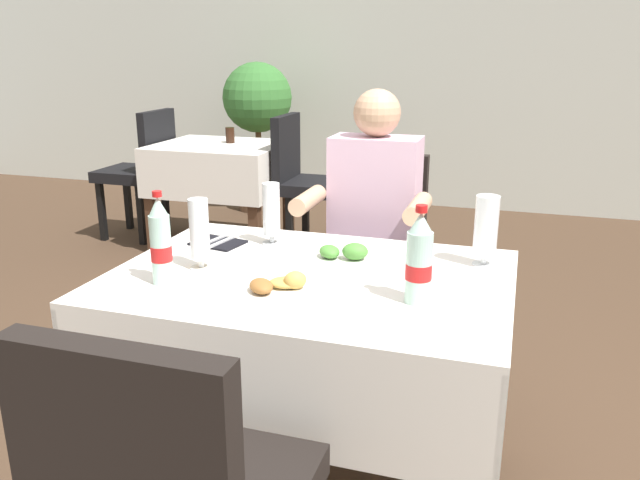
# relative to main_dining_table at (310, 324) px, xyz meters

# --- Properties ---
(ground_plane) EXTENTS (11.00, 11.00, 0.00)m
(ground_plane) POSITION_rel_main_dining_table_xyz_m (0.10, 0.04, -0.58)
(ground_plane) COLOR #473323
(back_wall) EXTENTS (11.00, 0.12, 3.12)m
(back_wall) POSITION_rel_main_dining_table_xyz_m (0.10, 4.10, 0.98)
(back_wall) COLOR silver
(back_wall) RESTS_ON ground
(main_dining_table) EXTENTS (1.21, 0.87, 0.75)m
(main_dining_table) POSITION_rel_main_dining_table_xyz_m (0.00, 0.00, 0.00)
(main_dining_table) COLOR white
(main_dining_table) RESTS_ON ground
(chair_far_diner_seat) EXTENTS (0.44, 0.50, 0.97)m
(chair_far_diner_seat) POSITION_rel_main_dining_table_xyz_m (0.00, 0.83, -0.03)
(chair_far_diner_seat) COLOR black
(chair_far_diner_seat) RESTS_ON ground
(seated_diner_far) EXTENTS (0.50, 0.46, 1.26)m
(seated_diner_far) POSITION_rel_main_dining_table_xyz_m (0.02, 0.72, 0.13)
(seated_diner_far) COLOR #282D42
(seated_diner_far) RESTS_ON ground
(plate_near_camera) EXTENTS (0.26, 0.26, 0.06)m
(plate_near_camera) POSITION_rel_main_dining_table_xyz_m (-0.02, -0.18, 0.19)
(plate_near_camera) COLOR white
(plate_near_camera) RESTS_ON main_dining_table
(plate_far_diner) EXTENTS (0.22, 0.22, 0.07)m
(plate_far_diner) POSITION_rel_main_dining_table_xyz_m (0.06, 0.14, 0.19)
(plate_far_diner) COLOR white
(plate_far_diner) RESTS_ON main_dining_table
(beer_glass_left) EXTENTS (0.07, 0.07, 0.23)m
(beer_glass_left) POSITION_rel_main_dining_table_xyz_m (0.50, 0.24, 0.29)
(beer_glass_left) COLOR white
(beer_glass_left) RESTS_ON main_dining_table
(beer_glass_middle) EXTENTS (0.07, 0.07, 0.23)m
(beer_glass_middle) POSITION_rel_main_dining_table_xyz_m (-0.34, -0.06, 0.28)
(beer_glass_middle) COLOR white
(beer_glass_middle) RESTS_ON main_dining_table
(beer_glass_right) EXTENTS (0.07, 0.07, 0.22)m
(beer_glass_right) POSITION_rel_main_dining_table_xyz_m (-0.23, 0.25, 0.28)
(beer_glass_right) COLOR white
(beer_glass_right) RESTS_ON main_dining_table
(cola_bottle_primary) EXTENTS (0.07, 0.07, 0.27)m
(cola_bottle_primary) POSITION_rel_main_dining_table_xyz_m (0.35, -0.12, 0.29)
(cola_bottle_primary) COLOR silver
(cola_bottle_primary) RESTS_ON main_dining_table
(cola_bottle_secondary) EXTENTS (0.06, 0.06, 0.28)m
(cola_bottle_secondary) POSITION_rel_main_dining_table_xyz_m (-0.39, -0.21, 0.29)
(cola_bottle_secondary) COLOR silver
(cola_bottle_secondary) RESTS_ON main_dining_table
(napkin_cutlery_set) EXTENTS (0.19, 0.20, 0.01)m
(napkin_cutlery_set) POSITION_rel_main_dining_table_xyz_m (-0.41, 0.19, 0.17)
(napkin_cutlery_set) COLOR black
(napkin_cutlery_set) RESTS_ON main_dining_table
(background_dining_table) EXTENTS (0.91, 0.76, 0.75)m
(background_dining_table) POSITION_rel_main_dining_table_xyz_m (-1.46, 2.35, -0.02)
(background_dining_table) COLOR white
(background_dining_table) RESTS_ON ground
(background_chair_left) EXTENTS (0.50, 0.44, 0.97)m
(background_chair_left) POSITION_rel_main_dining_table_xyz_m (-2.13, 2.35, -0.03)
(background_chair_left) COLOR black
(background_chair_left) RESTS_ON ground
(background_chair_right) EXTENTS (0.50, 0.44, 0.97)m
(background_chair_right) POSITION_rel_main_dining_table_xyz_m (-0.80, 2.35, -0.03)
(background_chair_right) COLOR black
(background_chair_right) RESTS_ON ground
(background_table_tumbler) EXTENTS (0.06, 0.06, 0.11)m
(background_table_tumbler) POSITION_rel_main_dining_table_xyz_m (-1.42, 2.43, 0.22)
(background_table_tumbler) COLOR black
(background_table_tumbler) RESTS_ON background_dining_table
(potted_plant_corner) EXTENTS (0.60, 0.60, 1.29)m
(potted_plant_corner) POSITION_rel_main_dining_table_xyz_m (-1.63, 3.43, 0.27)
(potted_plant_corner) COLOR brown
(potted_plant_corner) RESTS_ON ground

